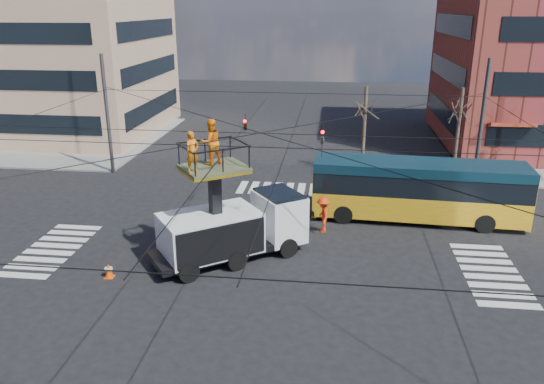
{
  "coord_description": "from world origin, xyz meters",
  "views": [
    {
      "loc": [
        3.03,
        -21.36,
        10.9
      ],
      "look_at": [
        0.22,
        2.11,
        2.56
      ],
      "focal_mm": 35.0,
      "sensor_mm": 36.0,
      "label": 1
    }
  ],
  "objects": [
    {
      "name": "flagger",
      "position": [
        2.63,
        3.57,
        0.93
      ],
      "size": [
        0.9,
        1.31,
        1.85
      ],
      "primitive_type": "imported",
      "rotation": [
        0.0,
        0.0,
        -1.38
      ],
      "color": "#F2370F",
      "rests_on": "ground"
    },
    {
      "name": "city_bus",
      "position": [
        7.56,
        5.81,
        1.72
      ],
      "size": [
        11.13,
        3.21,
        3.2
      ],
      "rotation": [
        0.0,
        0.0,
        -0.06
      ],
      "color": "orange",
      "rests_on": "ground"
    },
    {
      "name": "utility_truck",
      "position": [
        -1.33,
        0.2,
        2.08
      ],
      "size": [
        7.03,
        5.96,
        6.44
      ],
      "rotation": [
        0.0,
        0.0,
        0.62
      ],
      "color": "black",
      "rests_on": "ground"
    },
    {
      "name": "overhead_network",
      "position": [
        -0.07,
        0.4,
        4.29
      ],
      "size": [
        24.24,
        24.24,
        8.0
      ],
      "color": "#2D2D30",
      "rests_on": "ground"
    },
    {
      "name": "tree_a",
      "position": [
        5.0,
        13.5,
        4.63
      ],
      "size": [
        2.0,
        2.0,
        6.0
      ],
      "color": "#382B21",
      "rests_on": "ground"
    },
    {
      "name": "crosswalks",
      "position": [
        0.0,
        0.0,
        0.01
      ],
      "size": [
        22.4,
        22.4,
        0.02
      ],
      "primitive_type": null,
      "color": "silver",
      "rests_on": "ground"
    },
    {
      "name": "ground",
      "position": [
        0.0,
        0.0,
        0.0
      ],
      "size": [
        120.0,
        120.0,
        0.0
      ],
      "primitive_type": "plane",
      "color": "black",
      "rests_on": "ground"
    },
    {
      "name": "worker_ground",
      "position": [
        -4.45,
        0.15,
        0.95
      ],
      "size": [
        0.54,
        1.14,
        1.89
      ],
      "primitive_type": "imported",
      "rotation": [
        0.0,
        0.0,
        1.64
      ],
      "color": "orange",
      "rests_on": "ground"
    },
    {
      "name": "sidewalk_nw",
      "position": [
        -21.0,
        21.0,
        0.06
      ],
      "size": [
        18.0,
        18.0,
        0.12
      ],
      "primitive_type": "cube",
      "color": "slate",
      "rests_on": "ground"
    },
    {
      "name": "tree_b",
      "position": [
        11.0,
        13.5,
        4.63
      ],
      "size": [
        2.0,
        2.0,
        6.0
      ],
      "color": "#382B21",
      "rests_on": "ground"
    },
    {
      "name": "traffic_cone",
      "position": [
        -6.2,
        -2.33,
        0.32
      ],
      "size": [
        0.36,
        0.36,
        0.64
      ],
      "primitive_type": "cone",
      "color": "#FF520A",
      "rests_on": "ground"
    }
  ]
}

